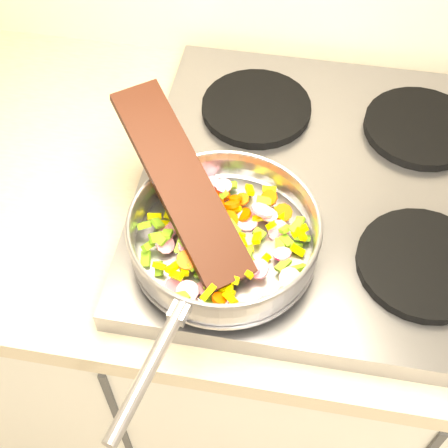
# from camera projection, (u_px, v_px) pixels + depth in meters

# --- Properties ---
(cooktop) EXTENTS (0.60, 0.60, 0.04)m
(cooktop) POSITION_uv_depth(u_px,v_px,m) (329.00, 189.00, 1.00)
(cooktop) COLOR #939399
(cooktop) RESTS_ON counter_top
(grate_fl) EXTENTS (0.19, 0.19, 0.02)m
(grate_fl) POSITION_uv_depth(u_px,v_px,m) (229.00, 236.00, 0.91)
(grate_fl) COLOR black
(grate_fl) RESTS_ON cooktop
(grate_fr) EXTENTS (0.19, 0.19, 0.02)m
(grate_fr) POSITION_uv_depth(u_px,v_px,m) (423.00, 264.00, 0.88)
(grate_fr) COLOR black
(grate_fr) RESTS_ON cooktop
(grate_bl) EXTENTS (0.19, 0.19, 0.02)m
(grate_bl) POSITION_uv_depth(u_px,v_px,m) (256.00, 108.00, 1.08)
(grate_bl) COLOR black
(grate_bl) RESTS_ON cooktop
(grate_br) EXTENTS (0.19, 0.19, 0.02)m
(grate_br) POSITION_uv_depth(u_px,v_px,m) (420.00, 127.00, 1.05)
(grate_br) COLOR black
(grate_br) RESTS_ON cooktop
(saute_pan) EXTENTS (0.31, 0.47, 0.06)m
(saute_pan) POSITION_uv_depth(u_px,v_px,m) (223.00, 235.00, 0.86)
(saute_pan) COLOR #9E9EA5
(saute_pan) RESTS_ON grate_fl
(vegetable_heap) EXTENTS (0.25, 0.25, 0.05)m
(vegetable_heap) POSITION_uv_depth(u_px,v_px,m) (221.00, 234.00, 0.88)
(vegetable_heap) COLOR #6AA219
(vegetable_heap) RESTS_ON saute_pan
(wooden_spatula) EXTENTS (0.25, 0.29, 0.11)m
(wooden_spatula) POSITION_uv_depth(u_px,v_px,m) (181.00, 181.00, 0.87)
(wooden_spatula) COLOR black
(wooden_spatula) RESTS_ON saute_pan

